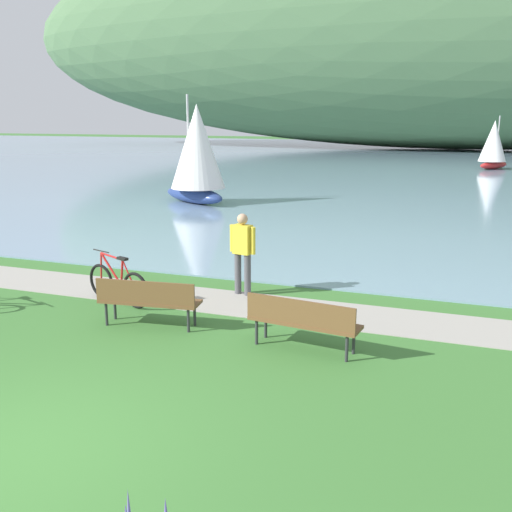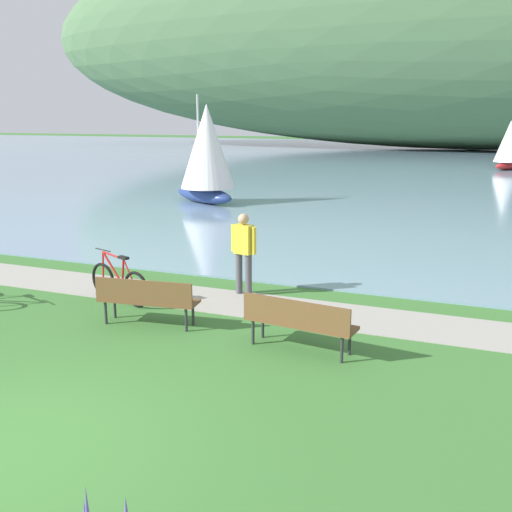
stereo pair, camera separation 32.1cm
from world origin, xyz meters
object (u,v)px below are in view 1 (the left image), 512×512
park_bench_further_along (303,319)px  sailboat_mid_bay (197,153)px  person_at_shoreline (243,249)px  sailboat_nearest_to_shore (494,144)px  park_bench_near_camera (148,299)px  bicycle_leaning_near_bench (118,284)px

park_bench_further_along → sailboat_mid_bay: size_ratio=0.41×
park_bench_further_along → person_at_shoreline: (-1.96, 2.46, 0.46)m
person_at_shoreline → sailboat_nearest_to_shore: 33.74m
park_bench_further_along → person_at_shoreline: size_ratio=1.08×
park_bench_further_along → sailboat_nearest_to_shore: sailboat_nearest_to_shore is taller
park_bench_near_camera → sailboat_mid_bay: (-5.53, 13.64, 1.63)m
person_at_shoreline → sailboat_mid_bay: (-6.40, 11.29, 1.17)m
bicycle_leaning_near_bench → sailboat_nearest_to_shore: sailboat_nearest_to_shore is taller
park_bench_near_camera → sailboat_mid_bay: sailboat_mid_bay is taller
park_bench_near_camera → sailboat_mid_bay: size_ratio=0.41×
bicycle_leaning_near_bench → person_at_shoreline: 2.59m
park_bench_near_camera → person_at_shoreline: person_at_shoreline is taller
bicycle_leaning_near_bench → sailboat_mid_bay: (-4.27, 12.65, 1.75)m
person_at_shoreline → park_bench_near_camera: bearing=-110.3°
park_bench_near_camera → person_at_shoreline: 2.55m
park_bench_near_camera → person_at_shoreline: (0.87, 2.35, 0.46)m
bicycle_leaning_near_bench → sailboat_nearest_to_shore: bearing=77.1°
bicycle_leaning_near_bench → person_at_shoreline: (2.13, 1.36, 0.58)m
park_bench_near_camera → park_bench_further_along: 2.83m
park_bench_near_camera → sailboat_nearest_to_shore: size_ratio=0.51×
bicycle_leaning_near_bench → park_bench_near_camera: bearing=-38.1°
person_at_shoreline → park_bench_further_along: bearing=-51.5°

